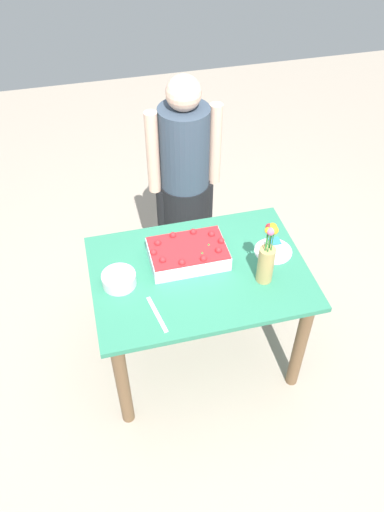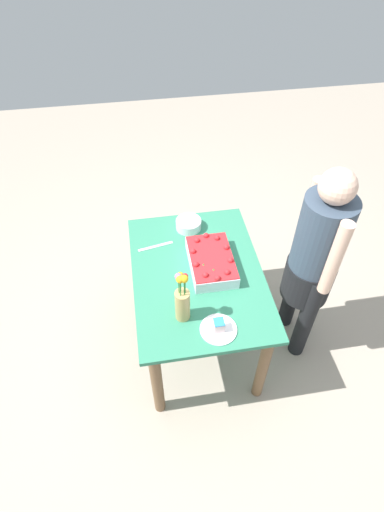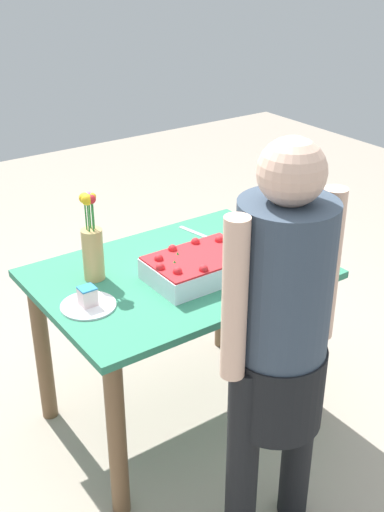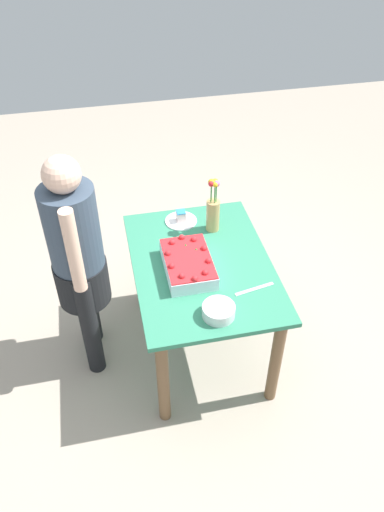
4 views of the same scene
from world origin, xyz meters
TOP-DOWN VIEW (x-y plane):
  - ground_plane at (0.00, 0.00)m, footprint 8.00×8.00m
  - dining_table at (0.00, 0.00)m, footprint 1.14×0.81m
  - sheet_cake at (0.04, -0.09)m, footprint 0.41×0.27m
  - serving_plate_with_slice at (-0.43, -0.04)m, footprint 0.21×0.21m
  - cake_knife at (0.27, 0.24)m, footprint 0.06×0.24m
  - flower_vase at (-0.31, 0.14)m, footprint 0.08×0.08m
  - fruit_bowl at (0.42, -0.01)m, footprint 0.17×0.17m
  - person_standing at (-0.09, -0.71)m, footprint 0.45×0.31m

SIDE VIEW (x-z plane):
  - ground_plane at x=0.00m, z-range 0.00..0.00m
  - dining_table at x=0.00m, z-range 0.23..0.98m
  - cake_knife at x=0.27m, z-range 0.74..0.75m
  - serving_plate_with_slice at x=-0.43m, z-range 0.72..0.80m
  - fruit_bowl at x=0.42m, z-range 0.74..0.81m
  - sheet_cake at x=0.04m, z-range 0.73..0.85m
  - person_standing at x=-0.09m, z-range 0.11..1.60m
  - flower_vase at x=-0.31m, z-range 0.71..1.07m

